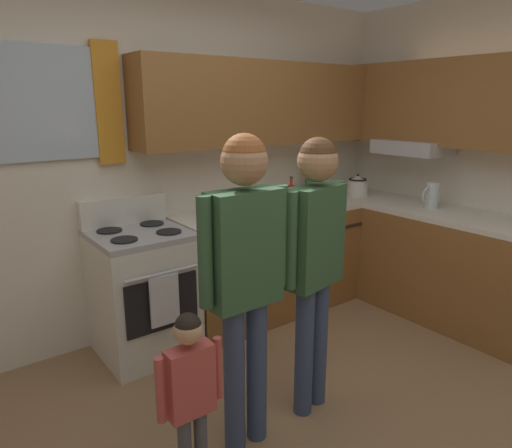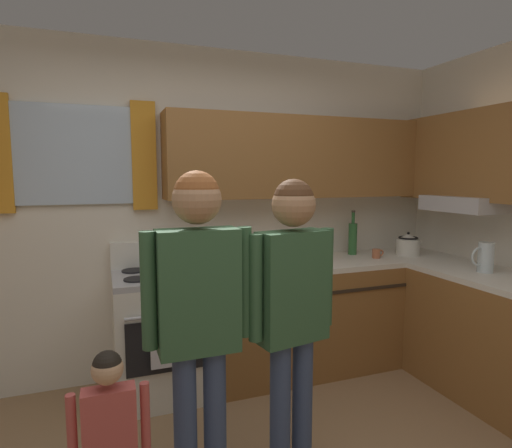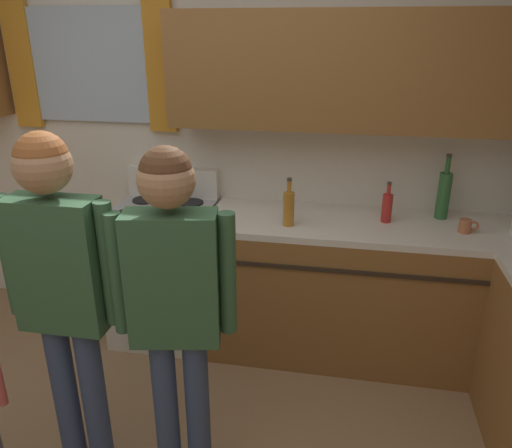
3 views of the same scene
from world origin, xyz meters
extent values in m
cube|color=silver|center=(0.00, 1.90, 1.30)|extent=(4.60, 0.10, 2.60)
cube|color=silver|center=(-0.78, 1.83, 1.75)|extent=(0.79, 0.03, 0.71)
cube|color=orange|center=(-0.30, 1.82, 1.75)|extent=(0.18, 0.04, 0.81)
cube|color=brown|center=(1.07, 1.69, 1.75)|extent=(2.47, 0.32, 0.65)
cube|color=brown|center=(2.14, 0.81, 1.75)|extent=(0.32, 1.78, 0.69)
cube|color=#B7B7BC|center=(2.08, 1.05, 1.38)|extent=(0.40, 0.60, 0.12)
cube|color=brown|center=(1.19, 1.54, 0.43)|extent=(2.22, 0.62, 0.86)
cube|color=silver|center=(1.19, 1.54, 0.88)|extent=(2.22, 0.62, 0.04)
cube|color=brown|center=(1.99, 0.52, 0.43)|extent=(0.62, 1.41, 0.86)
cube|color=silver|center=(1.99, 0.52, 0.88)|extent=(0.62, 1.41, 0.04)
cube|color=#2D2319|center=(1.19, 1.23, 0.72)|extent=(2.10, 0.01, 0.02)
cube|color=silver|center=(-0.26, 1.54, 0.43)|extent=(0.63, 0.62, 0.86)
cube|color=black|center=(-0.26, 1.23, 0.48)|extent=(0.51, 0.01, 0.36)
cylinder|color=#ADADB2|center=(-0.26, 1.20, 0.70)|extent=(0.51, 0.02, 0.02)
cube|color=#ADADB2|center=(-0.26, 1.54, 0.88)|extent=(0.63, 0.62, 0.04)
cube|color=silver|center=(-0.26, 1.81, 1.00)|extent=(0.63, 0.08, 0.20)
cylinder|color=black|center=(-0.41, 1.40, 0.91)|extent=(0.17, 0.17, 0.01)
cylinder|color=black|center=(-0.10, 1.40, 0.91)|extent=(0.17, 0.17, 0.01)
cylinder|color=black|center=(-0.41, 1.68, 0.91)|extent=(0.17, 0.17, 0.01)
cylinder|color=black|center=(-0.10, 1.68, 0.91)|extent=(0.17, 0.17, 0.01)
cube|color=silver|center=(-0.26, 1.19, 0.52)|extent=(0.20, 0.02, 0.34)
cylinder|color=red|center=(1.15, 1.57, 0.99)|extent=(0.06, 0.06, 0.17)
cylinder|color=red|center=(1.15, 1.57, 1.10)|extent=(0.02, 0.02, 0.06)
cylinder|color=#3F382D|center=(1.15, 1.57, 1.14)|extent=(0.03, 0.03, 0.02)
cylinder|color=#2D6633|center=(1.48, 1.70, 1.04)|extent=(0.08, 0.08, 0.28)
cylinder|color=#2D6633|center=(1.48, 1.70, 1.23)|extent=(0.03, 0.03, 0.10)
cylinder|color=#3F382D|center=(1.48, 1.70, 1.29)|extent=(0.03, 0.03, 0.02)
cylinder|color=#B27223|center=(0.58, 1.41, 1.00)|extent=(0.06, 0.06, 0.20)
cylinder|color=#B27223|center=(0.58, 1.41, 1.14)|extent=(0.02, 0.02, 0.07)
cylinder|color=#3F382D|center=(0.58, 1.41, 1.18)|extent=(0.03, 0.03, 0.02)
cylinder|color=#B76642|center=(1.57, 1.48, 0.94)|extent=(0.07, 0.07, 0.08)
torus|color=#B76642|center=(1.62, 1.48, 0.94)|extent=(0.06, 0.01, 0.06)
cylinder|color=silver|center=(1.92, 1.50, 0.97)|extent=(0.20, 0.20, 0.14)
cone|color=silver|center=(1.92, 1.50, 1.06)|extent=(0.18, 0.18, 0.05)
sphere|color=black|center=(1.92, 1.50, 1.09)|extent=(0.02, 0.02, 0.02)
cone|color=silver|center=(2.05, 1.50, 1.00)|extent=(0.09, 0.04, 0.07)
torus|color=black|center=(1.92, 1.50, 1.05)|extent=(0.17, 0.17, 0.02)
cylinder|color=silver|center=(2.00, 0.76, 1.01)|extent=(0.11, 0.11, 0.22)
torus|color=silver|center=(1.93, 0.76, 1.02)|extent=(0.14, 0.02, 0.14)
cylinder|color=#38476B|center=(-0.15, 0.34, 0.40)|extent=(0.11, 0.11, 0.80)
cylinder|color=#38476B|center=(-0.29, 0.34, 0.40)|extent=(0.11, 0.11, 0.80)
cube|color=#335938|center=(-0.22, 0.34, 1.08)|extent=(0.37, 0.16, 0.57)
cylinder|color=#335938|center=(0.00, 0.34, 1.11)|extent=(0.07, 0.07, 0.52)
cylinder|color=#335938|center=(-0.44, 0.34, 1.11)|extent=(0.07, 0.07, 0.52)
sphere|color=#A87A56|center=(-0.22, 0.34, 1.50)|extent=(0.22, 0.22, 0.22)
sphere|color=brown|center=(-0.22, 0.34, 1.52)|extent=(0.20, 0.20, 0.20)
cylinder|color=#38476B|center=(0.32, 0.37, 0.39)|extent=(0.11, 0.11, 0.78)
cylinder|color=#38476B|center=(0.19, 0.35, 0.39)|extent=(0.11, 0.11, 0.78)
cube|color=#335938|center=(0.26, 0.36, 1.06)|extent=(0.38, 0.21, 0.55)
cylinder|color=#335938|center=(0.47, 0.40, 1.08)|extent=(0.07, 0.07, 0.51)
cylinder|color=#335938|center=(0.05, 0.32, 1.08)|extent=(0.07, 0.07, 0.51)
sphere|color=#A87A56|center=(0.26, 0.36, 1.46)|extent=(0.21, 0.21, 0.21)
sphere|color=#4C2D19|center=(0.26, 0.36, 1.49)|extent=(0.20, 0.20, 0.20)
cube|color=#BF4C47|center=(-0.62, 0.19, 0.61)|extent=(0.21, 0.09, 0.32)
cylinder|color=#BF4C47|center=(-0.48, 0.19, 0.62)|extent=(0.04, 0.04, 0.29)
cylinder|color=#BF4C47|center=(-0.76, 0.19, 0.62)|extent=(0.04, 0.04, 0.29)
sphere|color=tan|center=(-0.62, 0.19, 0.85)|extent=(0.12, 0.12, 0.12)
sphere|color=black|center=(-0.62, 0.19, 0.87)|extent=(0.11, 0.11, 0.11)
camera|label=1|loc=(-1.42, -1.34, 1.75)|focal=32.04mm
camera|label=2|loc=(-0.61, -1.48, 1.60)|focal=29.51mm
camera|label=3|loc=(0.89, -1.28, 1.97)|focal=34.79mm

